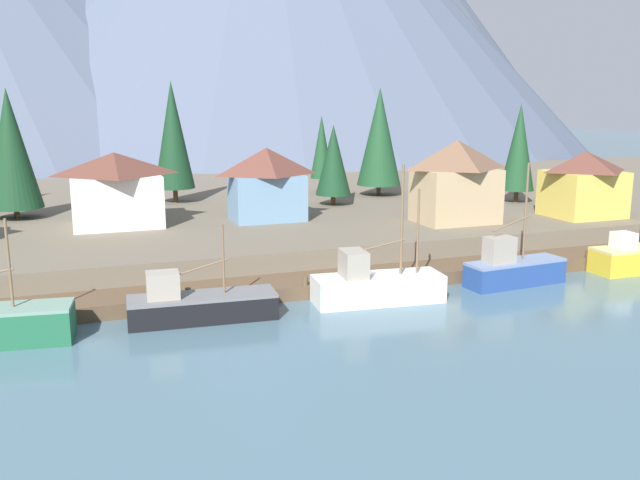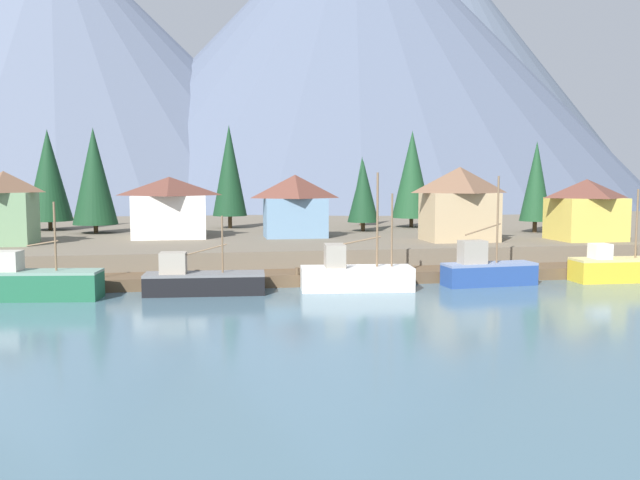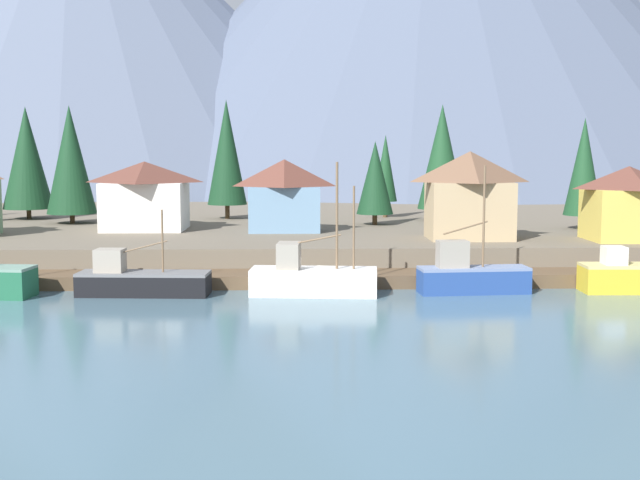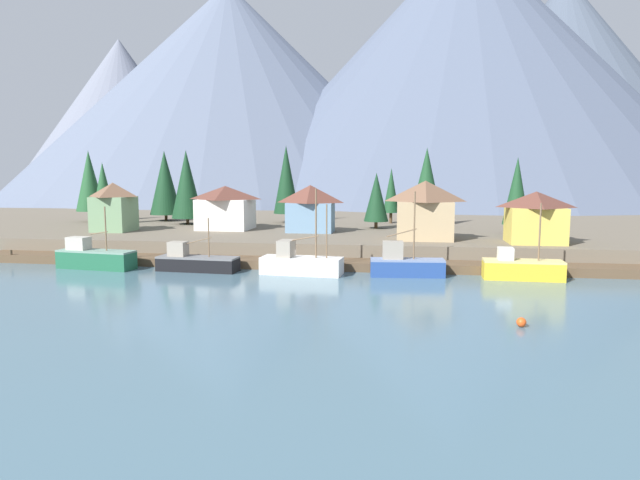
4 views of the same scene
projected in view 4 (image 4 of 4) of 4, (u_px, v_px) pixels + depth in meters
ground_plane at (325, 251)px, 83.19m from camera, size 400.00×400.00×1.00m
dock at (304, 264)px, 65.38m from camera, size 80.00×4.00×1.60m
shoreline_bank at (335, 230)px, 94.76m from camera, size 400.00×56.00×2.50m
mountain_west_peak at (122, 121)px, 208.75m from camera, size 81.36×81.36×58.99m
mountain_central_peak at (230, 95)px, 195.52m from camera, size 153.67×153.67×74.41m
mountain_east_peak at (464, 72)px, 183.12m from camera, size 162.45×162.45×86.18m
mountain_far_ridge at (561, 93)px, 184.87m from camera, size 111.53×111.53×73.22m
fishing_boat_green at (95, 258)px, 64.86m from camera, size 9.36×3.73×7.15m
fishing_boat_black at (196, 262)px, 63.34m from camera, size 9.26×3.29×6.00m
fishing_boat_white at (300, 263)px, 61.34m from camera, size 9.05×3.74×9.29m
fishing_boat_blue at (405, 265)px, 60.09m from camera, size 7.95×2.90×9.03m
fishing_boat_yellow at (522, 269)px, 58.37m from camera, size 8.05×2.89×7.91m
house_green at (114, 206)px, 81.40m from camera, size 5.36×5.42×7.01m
house_tan at (425, 210)px, 71.22m from camera, size 7.27×5.37×7.46m
house_blue at (310, 208)px, 80.24m from camera, size 6.83×4.61×6.68m
house_white at (226, 207)px, 84.28m from camera, size 7.91×7.12×6.46m
house_yellow at (536, 217)px, 67.97m from camera, size 6.77×5.88×6.23m
conifer_near_left at (376, 197)px, 85.06m from camera, size 3.71×3.71×8.41m
conifer_near_right at (165, 183)px, 98.15m from camera, size 5.38×5.38×12.16m
conifer_mid_left at (286, 180)px, 94.43m from camera, size 4.29×4.29×12.92m
conifer_mid_right at (391, 191)px, 93.58m from camera, size 2.65×2.65×9.15m
conifer_back_left at (517, 191)px, 77.20m from camera, size 3.61×3.61×10.56m
conifer_back_right at (426, 183)px, 88.63m from camera, size 5.05×5.05×12.30m
conifer_centre at (89, 181)px, 96.48m from camera, size 4.72×4.72×12.15m
conifer_far_left at (103, 189)px, 91.56m from camera, size 3.62×3.62×10.08m
conifer_far_right at (187, 184)px, 91.82m from camera, size 5.04×5.04×12.05m
channel_buoy at (521, 322)px, 40.54m from camera, size 0.70×0.70×0.70m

